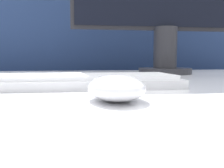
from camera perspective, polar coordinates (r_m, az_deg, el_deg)
name	(u,v)px	position (r m, az deg, el deg)	size (l,w,h in m)	color
partition_panel	(95,76)	(1.29, -3.62, 1.68)	(5.00, 0.03, 1.40)	navy
computer_mouse_near	(116,88)	(0.33, 0.90, -0.82)	(0.07, 0.11, 0.03)	white
keyboard	(68,81)	(0.49, -9.49, 0.61)	(0.41, 0.14, 0.02)	silver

